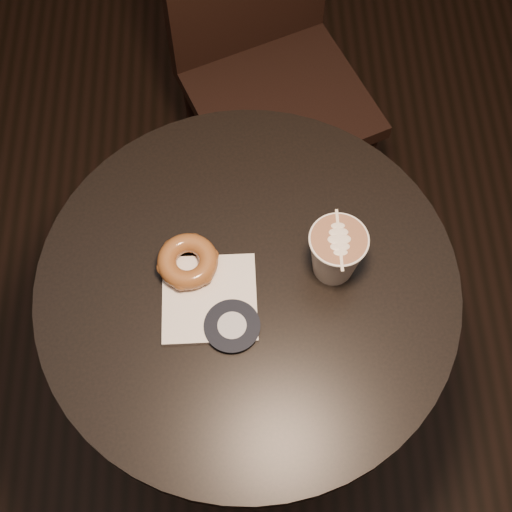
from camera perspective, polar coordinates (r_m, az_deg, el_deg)
The scene contains 5 objects.
cafe_table at distance 1.35m, azimuth -0.59°, elevation -5.53°, with size 0.70×0.70×0.75m.
chair at distance 1.72m, azimuth 0.62°, elevation 16.81°, with size 0.52×0.52×0.99m.
pastry_bag at distance 1.15m, azimuth -3.74°, elevation -3.41°, with size 0.15×0.15×0.01m, color white.
doughnut at distance 1.16m, azimuth -5.49°, elevation -0.43°, with size 0.10×0.10×0.03m, color brown.
latte_cup at distance 1.14m, azimuth 6.40°, elevation 0.17°, with size 0.09×0.09×0.10m, color white, non-canonical shape.
Camera 1 is at (-0.00, -0.47, 1.82)m, focal length 50.00 mm.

